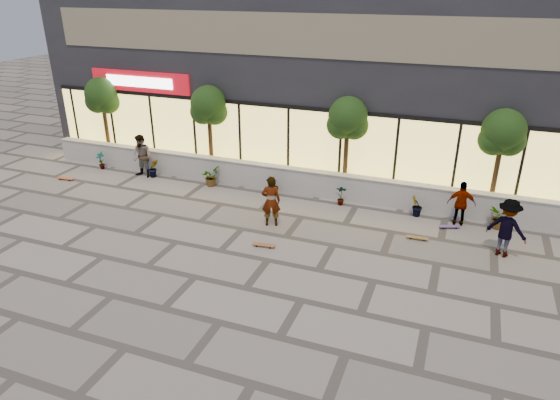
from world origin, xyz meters
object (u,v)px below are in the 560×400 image
(tree_mideast, at_px, (348,121))
(tree_west, at_px, (102,97))
(skater_left, at_px, (142,156))
(skateboard_left, at_px, (65,178))
(skater_right_near, at_px, (461,204))
(tree_midwest, at_px, (209,108))
(tree_east, at_px, (503,135))
(skateboard_center, at_px, (264,245))
(skater_center, at_px, (271,201))
(skateboard_right_near, at_px, (417,238))
(skateboard_right_far, at_px, (450,226))
(skater_right_far, at_px, (507,228))

(tree_mideast, bearing_deg, tree_west, 180.00)
(skater_left, distance_m, skateboard_left, 3.44)
(skater_right_near, height_order, skateboard_left, skater_right_near)
(tree_midwest, relative_size, tree_east, 1.00)
(tree_mideast, height_order, skateboard_center, tree_mideast)
(skater_center, height_order, skater_left, skater_left)
(tree_midwest, relative_size, skateboard_left, 4.99)
(skater_center, bearing_deg, skateboard_left, -24.80)
(tree_mideast, bearing_deg, skater_right_near, -17.28)
(skateboard_right_near, relative_size, skateboard_right_far, 0.98)
(skateboard_right_far, bearing_deg, skater_right_far, -59.24)
(tree_west, bearing_deg, skater_right_near, -5.00)
(tree_mideast, distance_m, tree_east, 5.50)
(skater_center, bearing_deg, skater_left, -38.81)
(tree_midwest, bearing_deg, skateboard_right_far, -10.03)
(skateboard_left, distance_m, skateboard_right_far, 15.84)
(skater_right_far, bearing_deg, tree_west, 10.16)
(tree_east, relative_size, skater_center, 2.15)
(skateboard_left, bearing_deg, tree_midwest, 23.14)
(tree_east, distance_m, skater_center, 8.36)
(skater_right_near, distance_m, skateboard_right_far, 0.89)
(tree_midwest, relative_size, tree_mideast, 1.00)
(skateboard_left, relative_size, skateboard_right_far, 1.08)
(skater_center, distance_m, skater_right_far, 7.58)
(skater_left, bearing_deg, skateboard_right_near, 0.10)
(tree_east, height_order, skater_right_near, tree_east)
(skater_center, height_order, skateboard_left, skater_center)
(skater_left, relative_size, skateboard_right_far, 2.58)
(tree_west, bearing_deg, skateboard_left, -91.43)
(skater_center, xyz_separation_m, skater_left, (-6.95, 2.37, 0.03))
(tree_west, relative_size, tree_mideast, 1.00)
(skater_right_far, xyz_separation_m, skateboard_left, (-17.46, 0.21, -0.87))
(tree_east, distance_m, skateboard_right_far, 3.66)
(tree_mideast, xyz_separation_m, skateboard_right_far, (4.23, -1.81, -2.91))
(tree_west, xyz_separation_m, tree_midwest, (5.50, 0.00, 0.00))
(skater_left, height_order, skateboard_center, skater_left)
(skateboard_center, bearing_deg, skater_center, 96.39)
(tree_east, distance_m, skater_right_far, 3.77)
(tree_east, relative_size, skateboard_right_near, 5.47)
(skater_right_far, bearing_deg, skateboard_center, 37.37)
(tree_mideast, xyz_separation_m, skater_left, (-8.62, -1.40, -2.04))
(skateboard_right_near, distance_m, skateboard_right_far, 1.56)
(tree_midwest, height_order, skateboard_center, tree_midwest)
(tree_west, xyz_separation_m, skateboard_center, (10.20, -5.33, -2.91))
(skateboard_right_near, height_order, skateboard_right_far, same)
(skater_center, distance_m, skateboard_center, 1.81)
(skater_left, height_order, skater_right_far, skater_right_far)
(skater_center, xyz_separation_m, skater_right_far, (7.55, 0.63, 0.03))
(skateboard_right_near, bearing_deg, skater_right_far, -4.16)
(tree_midwest, xyz_separation_m, tree_mideast, (6.00, 0.00, 0.00))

